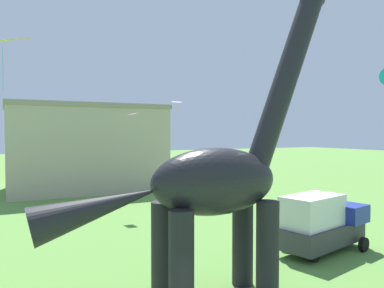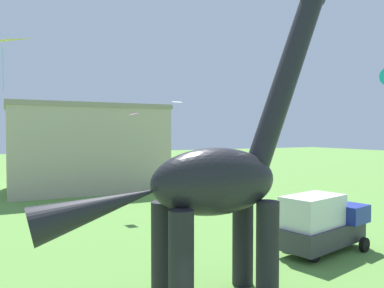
% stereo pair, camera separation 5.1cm
% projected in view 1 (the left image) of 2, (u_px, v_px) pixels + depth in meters
% --- Properties ---
extents(dinosaur_sculpture, '(12.51, 2.65, 13.07)m').
position_uv_depth(dinosaur_sculpture, '(214.00, 181.00, 14.82)').
color(dinosaur_sculpture, black).
rests_on(dinosaur_sculpture, ground_plane).
extents(parked_box_truck, '(5.93, 3.32, 3.20)m').
position_uv_depth(parked_box_truck, '(322.00, 222.00, 21.06)').
color(parked_box_truck, '#38383D').
rests_on(parked_box_truck, ground_plane).
extents(kite_apex, '(0.83, 1.05, 0.17)m').
position_uv_depth(kite_apex, '(133.00, 114.00, 31.57)').
color(kite_apex, pink).
extents(kite_mid_center, '(1.87, 1.88, 1.91)m').
position_uv_depth(kite_mid_center, '(2.00, 41.00, 13.35)').
color(kite_mid_center, yellow).
extents(kite_near_high, '(0.72, 0.55, 0.86)m').
position_uv_depth(kite_near_high, '(177.00, 102.00, 26.74)').
color(kite_near_high, white).
extents(background_building_block, '(17.24, 10.81, 9.81)m').
position_uv_depth(background_building_block, '(86.00, 147.00, 44.17)').
color(background_building_block, '#B7A893').
rests_on(background_building_block, ground_plane).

